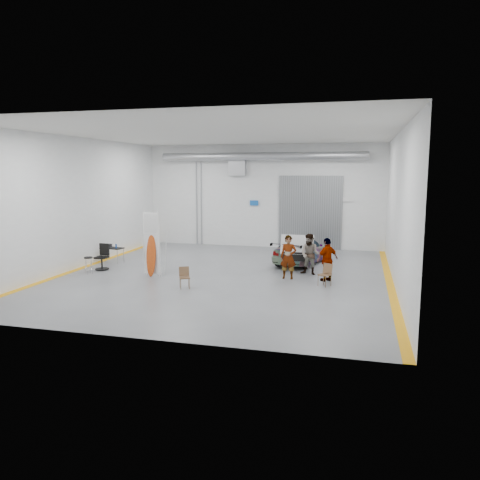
% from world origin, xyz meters
% --- Properties ---
extents(ground, '(16.00, 16.00, 0.00)m').
position_xyz_m(ground, '(0.00, 0.00, 0.00)').
color(ground, slate).
rests_on(ground, ground).
extents(room_shell, '(14.02, 16.18, 6.01)m').
position_xyz_m(room_shell, '(0.24, 2.22, 4.08)').
color(room_shell, silver).
rests_on(room_shell, ground).
extents(sedan_car, '(2.79, 4.65, 1.26)m').
position_xyz_m(sedan_car, '(2.91, 3.63, 0.63)').
color(sedan_car, silver).
rests_on(sedan_car, ground).
extents(person_a, '(0.67, 0.44, 1.84)m').
position_xyz_m(person_a, '(2.76, 0.04, 0.92)').
color(person_a, '#885F4A').
rests_on(person_a, ground).
extents(person_b, '(1.02, 0.88, 1.79)m').
position_xyz_m(person_b, '(3.56, 1.05, 0.90)').
color(person_b, slate).
rests_on(person_b, ground).
extents(person_c, '(1.04, 1.03, 1.79)m').
position_xyz_m(person_c, '(4.37, 0.00, 0.90)').
color(person_c, brown).
rests_on(person_c, ground).
extents(surfboard_display, '(0.82, 0.32, 2.91)m').
position_xyz_m(surfboard_display, '(-2.90, -0.99, 1.18)').
color(surfboard_display, white).
rests_on(surfboard_display, ground).
extents(folding_chair_near, '(0.52, 0.55, 0.81)m').
position_xyz_m(folding_chair_near, '(-0.83, -2.56, 0.25)').
color(folding_chair_near, brown).
rests_on(folding_chair_near, ground).
extents(folding_chair_far, '(0.56, 0.61, 0.88)m').
position_xyz_m(folding_chair_far, '(4.34, -0.85, 0.27)').
color(folding_chair_far, brown).
rests_on(folding_chair_far, ground).
extents(shop_stool, '(0.38, 0.38, 0.75)m').
position_xyz_m(shop_stool, '(-5.83, -1.25, 0.37)').
color(shop_stool, black).
rests_on(shop_stool, ground).
extents(work_table, '(1.22, 0.77, 0.93)m').
position_xyz_m(work_table, '(-6.29, 1.49, 0.71)').
color(work_table, '#93959B').
rests_on(work_table, ground).
extents(office_chair, '(0.62, 0.62, 1.16)m').
position_xyz_m(office_chair, '(-5.73, -0.26, 0.51)').
color(office_chair, black).
rests_on(office_chair, ground).
extents(trunk_lid, '(1.47, 0.89, 0.04)m').
position_xyz_m(trunk_lid, '(2.91, 1.70, 1.28)').
color(trunk_lid, silver).
rests_on(trunk_lid, sedan_car).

